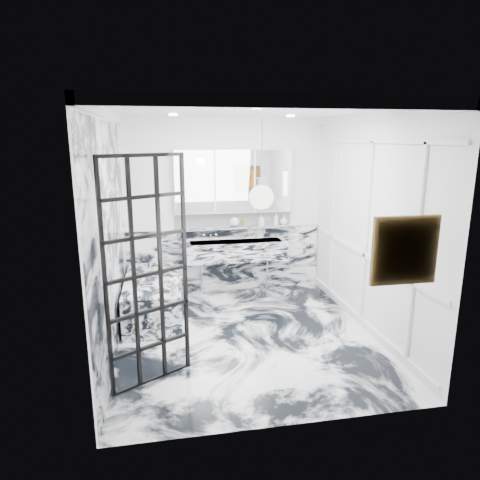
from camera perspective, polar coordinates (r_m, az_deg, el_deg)
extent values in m
plane|color=white|center=(5.65, 0.74, -12.66)|extent=(3.60, 3.60, 0.00)
plane|color=white|center=(5.08, 0.84, 16.99)|extent=(3.60, 3.60, 0.00)
plane|color=white|center=(6.93, -2.11, 4.42)|extent=(3.60, 0.00, 3.60)
plane|color=white|center=(3.50, 6.53, -4.70)|extent=(3.60, 0.00, 3.60)
plane|color=white|center=(5.13, -17.03, 0.63)|extent=(0.00, 3.60, 3.60)
plane|color=white|center=(5.71, 16.74, 1.91)|extent=(0.00, 3.60, 3.60)
cube|color=white|center=(7.10, -2.02, -2.61)|extent=(3.18, 0.05, 1.05)
cube|color=white|center=(5.14, -16.82, -0.01)|extent=(0.02, 3.56, 2.68)
cube|color=white|center=(5.72, 16.49, 0.93)|extent=(0.03, 3.40, 2.30)
imported|color=#8C5919|center=(7.05, 4.83, 2.84)|extent=(0.09, 0.09, 0.21)
imported|color=#4C4C51|center=(6.99, 2.82, 2.70)|extent=(0.10, 0.10, 0.19)
imported|color=silver|center=(7.09, 5.85, 2.66)|extent=(0.14, 0.14, 0.16)
sphere|color=white|center=(6.91, -0.73, 2.42)|extent=(0.15, 0.15, 0.15)
cylinder|color=#8C5919|center=(6.94, 0.39, 2.25)|extent=(0.04, 0.04, 0.10)
cylinder|color=silver|center=(5.46, -8.69, -6.82)|extent=(0.09, 0.09, 0.12)
cube|color=#C06F13|center=(3.92, 21.13, -1.30)|extent=(0.50, 0.05, 0.50)
sphere|color=white|center=(3.83, 2.87, 5.72)|extent=(0.22, 0.22, 0.22)
cube|color=silver|center=(6.86, -0.52, -1.40)|extent=(1.60, 0.45, 0.30)
cube|color=silver|center=(6.94, -0.76, 1.66)|extent=(1.90, 0.14, 0.04)
cube|color=white|center=(6.97, -0.85, 2.85)|extent=(1.90, 0.03, 0.23)
cube|color=white|center=(6.83, -0.79, 7.84)|extent=(1.90, 0.16, 1.00)
cylinder|color=white|center=(6.65, -7.68, 7.23)|extent=(0.07, 0.07, 0.40)
cylinder|color=white|center=(6.93, 6.10, 7.51)|extent=(0.07, 0.07, 0.40)
cube|color=silver|center=(6.28, -11.55, -7.47)|extent=(0.75, 1.65, 0.55)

